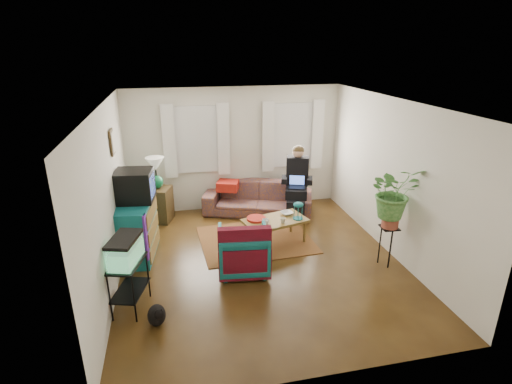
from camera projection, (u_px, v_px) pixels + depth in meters
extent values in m
cube|color=#4F2B14|center=(261.00, 262.00, 6.62)|extent=(4.50, 5.00, 0.01)
cube|color=white|center=(262.00, 104.00, 5.71)|extent=(4.50, 5.00, 0.01)
cube|color=silver|center=(235.00, 149.00, 8.45)|extent=(4.50, 0.01, 2.60)
cube|color=silver|center=(319.00, 275.00, 3.87)|extent=(4.50, 0.01, 2.60)
cube|color=silver|center=(109.00, 200.00, 5.71)|extent=(0.01, 5.00, 2.60)
cube|color=silver|center=(394.00, 179.00, 6.61)|extent=(0.01, 5.00, 2.60)
cube|color=white|center=(196.00, 140.00, 8.19)|extent=(1.08, 0.04, 1.38)
cube|color=white|center=(292.00, 135.00, 8.59)|extent=(1.08, 0.04, 1.38)
cube|color=white|center=(197.00, 141.00, 8.11)|extent=(1.36, 0.06, 1.50)
cube|color=white|center=(293.00, 136.00, 8.52)|extent=(1.36, 0.06, 1.50)
cube|color=#3D2616|center=(113.00, 142.00, 6.27)|extent=(0.04, 0.32, 0.40)
cube|color=brown|center=(256.00, 240.00, 7.37)|extent=(2.08, 1.70, 0.01)
imported|color=brown|center=(258.00, 193.00, 8.42)|extent=(2.41, 1.58, 0.88)
cube|color=#371D14|center=(159.00, 204.00, 8.07)|extent=(0.61, 0.61, 0.70)
cube|color=#136E73|center=(136.00, 230.00, 6.67)|extent=(0.67, 1.14, 0.97)
cube|color=black|center=(134.00, 186.00, 6.51)|extent=(0.66, 0.61, 0.52)
cube|color=black|center=(130.00, 286.00, 5.35)|extent=(0.52, 0.71, 0.71)
cube|color=#7FD899|center=(125.00, 250.00, 5.17)|extent=(0.47, 0.65, 0.37)
ellipsoid|color=black|center=(156.00, 313.00, 5.13)|extent=(0.33, 0.41, 0.30)
imported|color=#137074|center=(243.00, 248.00, 6.25)|extent=(0.85, 0.80, 0.79)
cube|color=#9E0A0A|center=(245.00, 248.00, 5.91)|extent=(0.81, 0.27, 0.65)
cube|color=brown|center=(275.00, 231.00, 7.20)|extent=(1.22, 0.86, 0.46)
imported|color=white|center=(265.00, 222.00, 6.91)|extent=(0.15, 0.15, 0.10)
imported|color=beige|center=(283.00, 220.00, 6.97)|extent=(0.12, 0.12, 0.09)
imported|color=white|center=(287.00, 213.00, 7.32)|extent=(0.27, 0.27, 0.05)
cylinder|color=#B21414|center=(256.00, 219.00, 7.11)|extent=(0.42, 0.42, 0.04)
cube|color=black|center=(387.00, 246.00, 6.45)|extent=(0.30, 0.30, 0.67)
imported|color=#599947|center=(393.00, 200.00, 6.17)|extent=(0.81, 0.72, 0.85)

